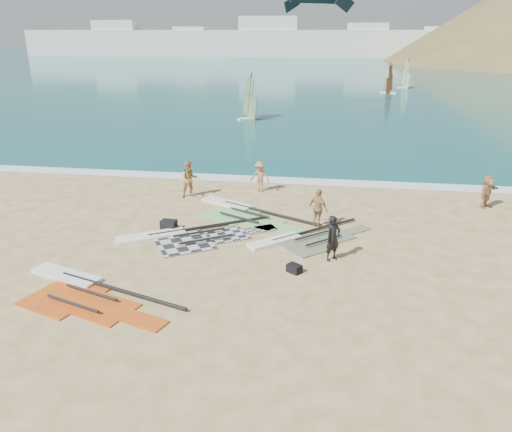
# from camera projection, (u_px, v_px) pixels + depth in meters

# --- Properties ---
(ground) EXTENTS (300.00, 300.00, 0.00)m
(ground) POSITION_uv_depth(u_px,v_px,m) (279.00, 292.00, 15.60)
(ground) COLOR #D2BD7B
(ground) RESTS_ON ground
(sea) EXTENTS (300.00, 240.00, 0.06)m
(sea) POSITION_uv_depth(u_px,v_px,m) (332.00, 61.00, 137.88)
(sea) COLOR #0C4655
(sea) RESTS_ON ground
(surf_line) EXTENTS (300.00, 1.20, 0.04)m
(surf_line) POSITION_uv_depth(u_px,v_px,m) (304.00, 182.00, 26.99)
(surf_line) COLOR white
(surf_line) RESTS_ON ground
(far_town) EXTENTS (160.00, 8.00, 12.00)m
(far_town) POSITION_uv_depth(u_px,v_px,m) (282.00, 42.00, 155.25)
(far_town) COLOR white
(far_town) RESTS_ON ground
(rig_grey) EXTENTS (6.20, 4.57, 0.20)m
(rig_grey) POSITION_uv_depth(u_px,v_px,m) (187.00, 236.00, 19.74)
(rig_grey) COLOR black
(rig_grey) RESTS_ON ground
(rig_green) EXTENTS (5.76, 4.30, 0.20)m
(rig_green) POSITION_uv_depth(u_px,v_px,m) (242.00, 212.00, 22.36)
(rig_green) COLOR green
(rig_green) RESTS_ON ground
(rig_orange) EXTENTS (4.80, 4.16, 0.20)m
(rig_orange) POSITION_uv_depth(u_px,v_px,m) (303.00, 239.00, 19.42)
(rig_orange) COLOR orange
(rig_orange) RESTS_ON ground
(rig_red) EXTENTS (5.92, 3.46, 0.20)m
(rig_red) POSITION_uv_depth(u_px,v_px,m) (82.00, 291.00, 15.58)
(rig_red) COLOR red
(rig_red) RESTS_ON ground
(gear_bag_near) EXTENTS (0.65, 0.50, 0.39)m
(gear_bag_near) POSITION_uv_depth(u_px,v_px,m) (169.00, 225.00, 20.48)
(gear_bag_near) COLOR black
(gear_bag_near) RESTS_ON ground
(gear_bag_far) EXTENTS (0.58, 0.55, 0.28)m
(gear_bag_far) POSITION_uv_depth(u_px,v_px,m) (294.00, 268.00, 16.84)
(gear_bag_far) COLOR black
(gear_bag_far) RESTS_ON ground
(person_wetsuit) EXTENTS (0.71, 0.70, 1.66)m
(person_wetsuit) POSITION_uv_depth(u_px,v_px,m) (333.00, 238.00, 17.52)
(person_wetsuit) COLOR black
(person_wetsuit) RESTS_ON ground
(beachgoer_left) EXTENTS (1.08, 0.99, 1.80)m
(beachgoer_left) POSITION_uv_depth(u_px,v_px,m) (190.00, 179.00, 24.25)
(beachgoer_left) COLOR #B18251
(beachgoer_left) RESTS_ON ground
(beachgoer_mid) EXTENTS (1.10, 0.76, 1.57)m
(beachgoer_mid) POSITION_uv_depth(u_px,v_px,m) (260.00, 177.00, 25.14)
(beachgoer_mid) COLOR #9F6848
(beachgoer_mid) RESTS_ON ground
(beachgoer_back) EXTENTS (1.00, 0.94, 1.66)m
(beachgoer_back) POSITION_uv_depth(u_px,v_px,m) (318.00, 208.00, 20.50)
(beachgoer_back) COLOR tan
(beachgoer_back) RESTS_ON ground
(beachgoer_right) EXTENTS (1.27, 1.41, 1.56)m
(beachgoer_right) POSITION_uv_depth(u_px,v_px,m) (487.00, 191.00, 22.82)
(beachgoer_right) COLOR tan
(beachgoer_right) RESTS_ON ground
(windsurfer_left) EXTENTS (2.28, 2.34, 4.25)m
(windsurfer_left) POSITION_uv_depth(u_px,v_px,m) (250.00, 106.00, 45.70)
(windsurfer_left) COLOR white
(windsurfer_left) RESTS_ON ground
(windsurfer_centre) EXTENTS (2.29, 2.51, 4.05)m
(windsurfer_centre) POSITION_uv_depth(u_px,v_px,m) (389.00, 84.00, 65.07)
(windsurfer_centre) COLOR white
(windsurfer_centre) RESTS_ON ground
(windsurfer_right) EXTENTS (2.35, 2.67, 4.12)m
(windsurfer_right) POSITION_uv_depth(u_px,v_px,m) (406.00, 79.00, 71.12)
(windsurfer_right) COLOR white
(windsurfer_right) RESTS_ON ground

